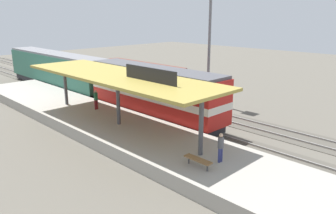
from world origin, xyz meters
TOP-DOWN VIEW (x-y plane):
  - ground_plane at (2.00, 0.00)m, footprint 120.00×120.00m
  - track_near at (0.00, 0.00)m, footprint 3.20×110.00m
  - track_far at (4.60, 0.00)m, footprint 3.20×110.00m
  - platform at (-4.60, 0.00)m, footprint 6.00×44.00m
  - station_canopy at (-4.60, -0.09)m, footprint 5.20×18.00m
  - platform_bench at (-6.00, -8.99)m, footprint 0.44×1.70m
  - locomotive at (0.00, 1.17)m, footprint 2.93×14.43m
  - passenger_carriage_single at (0.00, 19.17)m, footprint 2.90×20.00m
  - freight_car at (4.60, 8.48)m, footprint 2.80×12.00m
  - light_mast at (7.80, 1.36)m, footprint 1.10×1.10m
  - person_waiting at (-4.58, -9.42)m, footprint 0.34×0.34m
  - person_walking at (-3.58, 4.65)m, footprint 0.34×0.34m

SIDE VIEW (x-z plane):
  - ground_plane at x=2.00m, z-range 0.00..0.00m
  - track_near at x=0.00m, z-range -0.05..0.11m
  - track_far at x=4.60m, z-range -0.05..0.11m
  - platform at x=-4.60m, z-range 0.00..0.90m
  - platform_bench at x=-6.00m, z-range 1.09..1.59m
  - person_waiting at x=-4.58m, z-range 1.00..2.71m
  - person_walking at x=-3.58m, z-range 1.00..2.71m
  - freight_car at x=4.60m, z-range 0.20..3.74m
  - passenger_carriage_single at x=0.00m, z-range 0.19..4.43m
  - locomotive at x=0.00m, z-range 0.19..4.63m
  - station_canopy at x=-4.60m, z-range 2.18..6.88m
  - light_mast at x=7.80m, z-range 2.55..14.25m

